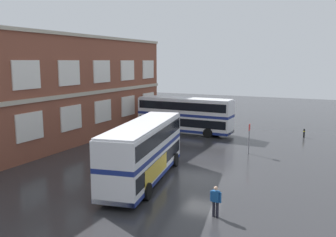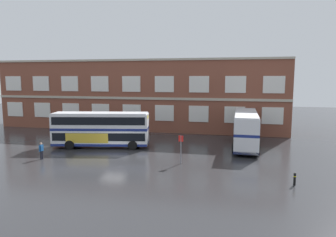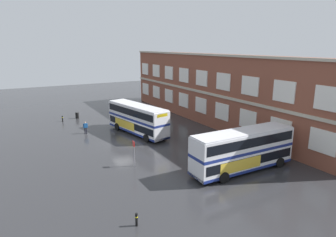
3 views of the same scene
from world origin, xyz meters
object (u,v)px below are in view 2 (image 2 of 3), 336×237
Objects in this scene: double_decker_near at (101,129)px; waiting_passenger at (41,150)px; bus_stand_flag at (181,147)px; double_decker_middle at (246,129)px; safety_bollard_east at (295,179)px.

double_decker_near is 7.33m from waiting_passenger.
double_decker_near is at bearing 154.68° from bus_stand_flag.
waiting_passenger is at bearing -152.76° from double_decker_middle.
safety_bollard_east is (23.28, -2.41, -0.44)m from waiting_passenger.
safety_bollard_east is (9.44, -3.85, -1.14)m from bus_stand_flag.
double_decker_near is 16.94m from double_decker_middle.
safety_bollard_east is (3.31, -12.69, -1.66)m from double_decker_middle.
bus_stand_flag is at bearing -124.77° from double_decker_middle.
double_decker_middle is at bearing 104.61° from safety_bollard_east.
double_decker_middle reaches higher than bus_stand_flag.
double_decker_middle is 13.22m from safety_bollard_east.
bus_stand_flag is (10.33, -4.89, -0.51)m from double_decker_near.
bus_stand_flag is at bearing 5.94° from waiting_passenger.
bus_stand_flag is (13.83, 1.44, 0.70)m from waiting_passenger.
double_decker_near is 11.88× the size of safety_bollard_east.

